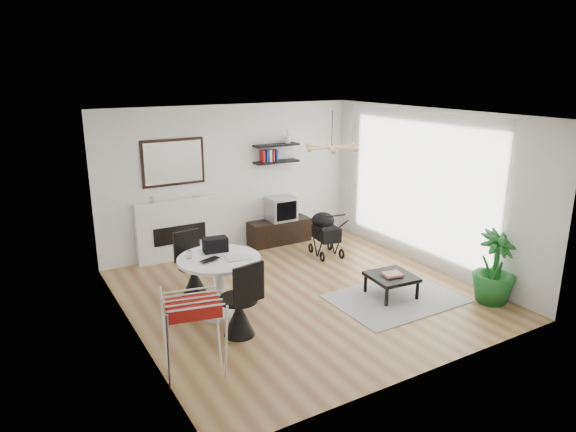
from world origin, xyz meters
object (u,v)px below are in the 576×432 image
drying_rack (194,335)px  coffee_table (392,277)px  potted_plant (495,267)px  crt_tv (281,209)px  fireplace (178,222)px  stroller (325,235)px  dining_table (220,277)px  tv_console (279,231)px

drying_rack → coffee_table: size_ratio=1.39×
coffee_table → potted_plant: size_ratio=0.65×
crt_tv → drying_rack: drying_rack is taller
fireplace → drying_rack: 3.85m
fireplace → potted_plant: 5.27m
fireplace → crt_tv: 2.03m
crt_tv → stroller: crt_tv is taller
fireplace → dining_table: 2.42m
crt_tv → drying_rack: (-3.11, -3.54, -0.18)m
fireplace → coffee_table: bearing=-55.2°
drying_rack → stroller: size_ratio=1.11×
tv_console → crt_tv: (0.04, -0.00, 0.46)m
stroller → coffee_table: 2.02m
coffee_table → tv_console: bearing=94.1°
crt_tv → stroller: (0.36, -1.01, -0.32)m
fireplace → tv_console: size_ratio=1.74×
coffee_table → dining_table: bearing=162.3°
drying_rack → stroller: drying_rack is taller
tv_console → drying_rack: size_ratio=1.28×
drying_rack → potted_plant: potted_plant is taller
stroller → potted_plant: potted_plant is taller
stroller → tv_console: bearing=120.3°
dining_table → stroller: 2.90m
tv_console → dining_table: bearing=-134.6°
crt_tv → dining_table: crt_tv is taller
tv_console → fireplace: bearing=175.7°
crt_tv → potted_plant: potted_plant is taller
crt_tv → stroller: bearing=-70.4°
dining_table → potted_plant: 3.95m
drying_rack → stroller: (3.46, 2.53, -0.14)m
fireplace → dining_table: (-0.23, -2.40, -0.14)m
drying_rack → coffee_table: 3.33m
fireplace → crt_tv: bearing=-4.3°
potted_plant → dining_table: bearing=155.0°
potted_plant → stroller: bearing=108.3°
coffee_table → potted_plant: potted_plant is taller
fireplace → potted_plant: fireplace is taller
potted_plant → drying_rack: bearing=175.1°
crt_tv → potted_plant: 4.14m
stroller → coffee_table: stroller is taller
tv_console → drying_rack: 4.69m
tv_console → coffee_table: bearing=-85.9°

